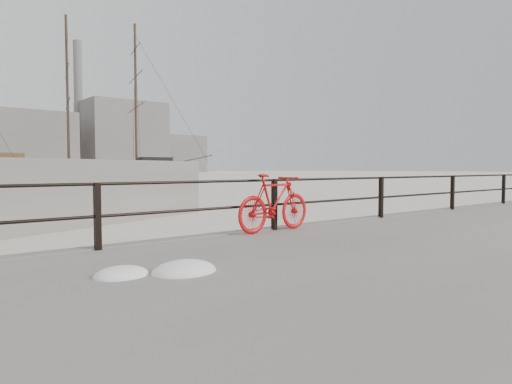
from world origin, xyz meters
TOP-DOWN VIEW (x-y plane):
  - ground at (0.00, 0.00)m, footprint 400.00×400.00m
  - guardrail at (0.00, -0.15)m, footprint 28.00×0.10m
  - bicycle at (-3.65, -0.32)m, footprint 1.85×0.38m
  - barque_black at (20.11, 89.75)m, footprint 62.94×34.15m
  - industrial_west at (20.00, 140.00)m, footprint 32.00×18.00m
  - industrial_mid at (55.00, 145.00)m, footprint 26.00×20.00m
  - industrial_east at (78.00, 150.00)m, footprint 20.00×16.00m
  - smokestack at (42.00, 150.00)m, footprint 2.80×2.80m

SIDE VIEW (x-z plane):
  - ground at x=0.00m, z-range 0.00..0.00m
  - barque_black at x=20.11m, z-range -16.96..16.96m
  - guardrail at x=0.00m, z-range 0.35..1.35m
  - bicycle at x=-3.65m, z-range 0.35..1.46m
  - industrial_east at x=78.00m, z-range 0.00..14.00m
  - industrial_west at x=20.00m, z-range 0.00..18.00m
  - industrial_mid at x=55.00m, z-range 0.00..24.00m
  - smokestack at x=42.00m, z-range 0.00..44.00m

